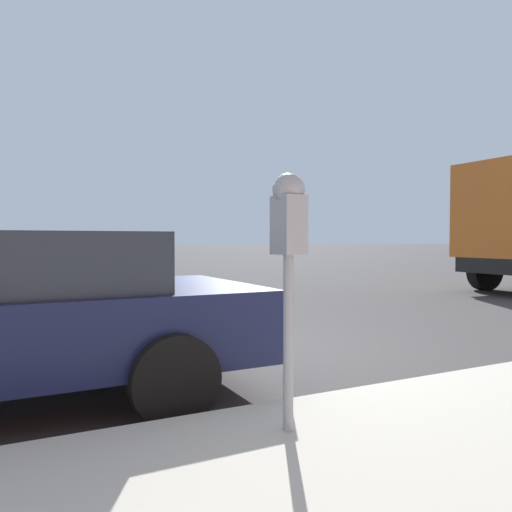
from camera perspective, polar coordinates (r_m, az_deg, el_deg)
The scene contains 2 objects.
ground_plane at distance 5.76m, azimuth -4.10°, elevation -11.07°, with size 220.00×220.00×0.00m, color #3D3A3A.
parking_meter at distance 2.88m, azimuth 3.73°, elevation 2.43°, with size 0.21×0.19×1.49m.
Camera 1 is at (-5.19, 2.14, 1.29)m, focal length 35.00 mm.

